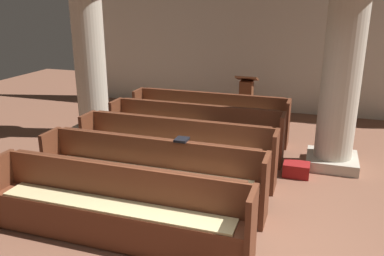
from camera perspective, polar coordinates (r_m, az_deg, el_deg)
The scene contains 12 objects.
ground_plane at distance 4.75m, azimuth 3.39°, elevation -16.48°, with size 19.20×19.20×0.00m, color brown.
back_wall at distance 9.94m, azimuth 13.05°, elevation 15.02°, with size 10.00×0.16×4.50m, color beige.
pew_row_0 at distance 7.96m, azimuth 2.45°, elevation 1.90°, with size 3.13×0.46×0.90m.
pew_row_1 at distance 7.08m, azimuth 0.33°, elevation -0.15°, with size 3.13×0.46×0.90m.
pew_row_2 at distance 6.23m, azimuth -2.40°, elevation -2.77°, with size 3.13×0.47×0.90m.
pew_row_3 at distance 5.41m, azimuth -5.99°, elevation -6.19°, with size 3.13×0.46×0.90m.
pew_row_4 at distance 4.64m, azimuth -10.89°, elevation -10.75°, with size 3.13×0.46×0.90m.
pillar_aisle_side at distance 6.73m, azimuth 20.71°, elevation 7.97°, with size 0.88×0.88×3.16m.
pillar_far_side at distance 8.20m, azimuth -14.45°, elevation 10.17°, with size 0.88×0.88×3.16m.
lectern at distance 9.11m, azimuth 7.70°, elevation 3.62°, with size 0.48×0.45×1.08m.
hymn_book at distance 5.28m, azimuth -1.48°, elevation -1.67°, with size 0.17×0.20×0.03m, color black.
kneeler_box_red at distance 6.57m, azimuth 14.68°, elevation -5.77°, with size 0.41×0.30×0.22m, color maroon.
Camera 1 is at (0.96, -3.80, 2.69)m, focal length 37.30 mm.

